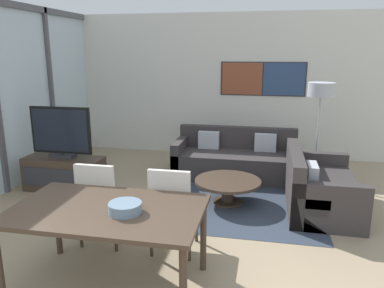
# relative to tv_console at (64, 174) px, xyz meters

# --- Properties ---
(wall_back) EXTENTS (6.63, 0.09, 2.80)m
(wall_back) POSITION_rel_tv_console_xyz_m (1.99, 2.56, 1.15)
(wall_back) COLOR silver
(wall_back) RESTS_ON ground_plane
(area_rug) EXTENTS (2.54, 2.03, 0.01)m
(area_rug) POSITION_rel_tv_console_xyz_m (2.50, -0.03, -0.25)
(area_rug) COLOR #333D4C
(area_rug) RESTS_ON ground_plane
(tv_console) EXTENTS (1.20, 0.43, 0.51)m
(tv_console) POSITION_rel_tv_console_xyz_m (0.00, 0.00, 0.00)
(tv_console) COLOR #423326
(tv_console) RESTS_ON ground_plane
(television) EXTENTS (0.94, 0.20, 0.77)m
(television) POSITION_rel_tv_console_xyz_m (0.00, 0.00, 0.63)
(television) COLOR #2D2D33
(television) RESTS_ON tv_console
(sofa_main) EXTENTS (2.04, 0.89, 0.79)m
(sofa_main) POSITION_rel_tv_console_xyz_m (2.50, 1.23, 0.01)
(sofa_main) COLOR #383333
(sofa_main) RESTS_ON ground_plane
(sofa_side) EXTENTS (0.89, 1.53, 0.79)m
(sofa_side) POSITION_rel_tv_console_xyz_m (3.68, 0.02, 0.01)
(sofa_side) COLOR #383333
(sofa_side) RESTS_ON ground_plane
(coffee_table) EXTENTS (0.92, 0.92, 0.34)m
(coffee_table) POSITION_rel_tv_console_xyz_m (2.50, -0.03, 0.00)
(coffee_table) COLOR #423326
(coffee_table) RESTS_ON ground_plane
(dining_table) EXTENTS (1.65, 1.00, 0.77)m
(dining_table) POSITION_rel_tv_console_xyz_m (1.68, -2.16, 0.44)
(dining_table) COLOR #423326
(dining_table) RESTS_ON ground_plane
(dining_chair_left) EXTENTS (0.46, 0.46, 0.95)m
(dining_chair_left) POSITION_rel_tv_console_xyz_m (1.28, -1.44, 0.27)
(dining_chair_left) COLOR beige
(dining_chair_left) RESTS_ON ground_plane
(dining_chair_centre) EXTENTS (0.46, 0.46, 0.95)m
(dining_chair_centre) POSITION_rel_tv_console_xyz_m (2.08, -1.47, 0.27)
(dining_chair_centre) COLOR beige
(dining_chair_centre) RESTS_ON ground_plane
(fruit_bowl) EXTENTS (0.28, 0.28, 0.09)m
(fruit_bowl) POSITION_rel_tv_console_xyz_m (1.87, -2.22, 0.56)
(fruit_bowl) COLOR slate
(fruit_bowl) RESTS_ON dining_table
(floor_lamp) EXTENTS (0.42, 0.42, 1.60)m
(floor_lamp) POSITION_rel_tv_console_xyz_m (3.80, 1.18, 1.15)
(floor_lamp) COLOR #2D2D33
(floor_lamp) RESTS_ON ground_plane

